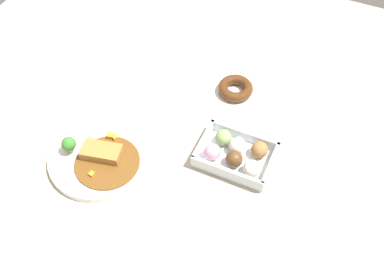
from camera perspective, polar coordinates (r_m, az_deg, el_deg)
ground_plane at (r=1.17m, az=-2.39°, el=-1.11°), size 1.60×1.60×0.00m
curry_plate at (r=1.14m, az=-11.80°, el=-3.60°), size 0.26×0.26×0.07m
donut_box at (r=1.11m, az=5.67°, el=-3.39°), size 0.19×0.13×0.05m
chocolate_ring_donut at (r=1.27m, az=5.61°, el=5.05°), size 0.15×0.15×0.03m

